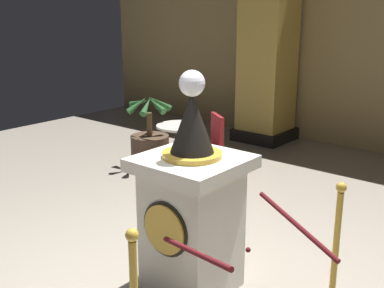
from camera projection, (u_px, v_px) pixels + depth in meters
pedestal_clock at (192, 209)px, 3.86m from camera, size 0.78×0.78×1.82m
stanchion_far at (334, 264)px, 3.70m from camera, size 0.24×0.24×1.03m
velvet_rope at (249, 238)px, 3.20m from camera, size 1.09×1.10×0.22m
column_left at (269, 33)px, 8.11m from camera, size 0.93×0.93×3.74m
potted_palm_left at (150, 145)px, 7.08m from camera, size 0.70×0.65×1.09m
cafe_table at (180, 143)px, 6.63m from camera, size 0.64×0.64×0.73m
cafe_chair_red at (210, 145)px, 6.17m from camera, size 0.56×0.56×0.96m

